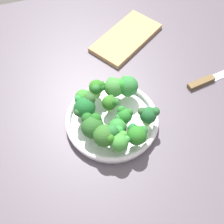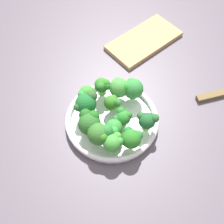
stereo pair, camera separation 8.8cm
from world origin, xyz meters
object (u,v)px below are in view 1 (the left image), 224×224
broccoli_floret_1 (93,126)px  cutting_board (126,38)px  broccoli_floret_5 (124,115)px  broccoli_floret_11 (117,128)px  broccoli_floret_3 (137,134)px  knife (213,78)px  broccoli_floret_12 (106,135)px  broccoli_floret_4 (85,107)px  broccoli_floret_10 (120,142)px  broccoli_floret_7 (97,88)px  broccoli_floret_9 (114,87)px  bowl (112,120)px  broccoli_floret_8 (82,98)px  broccoli_floret_2 (110,103)px  broccoli_floret_6 (127,86)px  broccoli_floret_0 (149,115)px

broccoli_floret_1 → cutting_board: 43.04cm
broccoli_floret_5 → broccoli_floret_11: bearing=-130.7°
broccoli_floret_3 → knife: bearing=25.8°
broccoli_floret_12 → cutting_board: size_ratio=0.28×
broccoli_floret_4 → broccoli_floret_12: size_ratio=1.02×
broccoli_floret_5 → broccoli_floret_10: size_ratio=0.93×
broccoli_floret_1 → broccoli_floret_10: bearing=-49.9°
broccoli_floret_10 → knife: size_ratio=0.24×
broccoli_floret_3 → broccoli_floret_11: (-4.41, 3.56, -0.39)cm
broccoli_floret_3 → broccoli_floret_7: (-5.96, 18.68, -0.11)cm
broccoli_floret_9 → broccoli_floret_11: (-3.22, -13.88, -0.31)cm
broccoli_floret_7 → knife: bearing=-4.0°
broccoli_floret_4 → broccoli_floret_5: size_ratio=1.27×
broccoli_floret_9 → bowl: bearing=-110.4°
broccoli_floret_8 → broccoli_floret_2: bearing=-27.6°
broccoli_floret_6 → broccoli_floret_0: bearing=-77.7°
broccoli_floret_12 → broccoli_floret_0: bearing=13.1°
knife → broccoli_floret_7: bearing=176.0°
bowl → broccoli_floret_5: broccoli_floret_5 is taller
broccoli_floret_7 → broccoli_floret_11: broccoli_floret_7 is taller
broccoli_floret_1 → broccoli_floret_12: size_ratio=1.04×
broccoli_floret_12 → cutting_board: 45.52cm
broccoli_floret_4 → broccoli_floret_8: broccoli_floret_4 is taller
broccoli_floret_4 → broccoli_floret_8: size_ratio=1.34×
broccoli_floret_2 → broccoli_floret_10: (-1.34, -13.52, 0.73)cm
broccoli_floret_11 → broccoli_floret_4: bearing=127.9°
bowl → broccoli_floret_9: broccoli_floret_9 is taller
bowl → cutting_board: 36.33cm
broccoli_floret_7 → knife: size_ratio=0.23×
broccoli_floret_10 → broccoli_floret_12: broccoli_floret_12 is taller
broccoli_floret_0 → cutting_board: 38.32cm
broccoli_floret_4 → broccoli_floret_7: broccoli_floret_4 is taller
broccoli_floret_4 → broccoli_floret_0: bearing=-24.0°
broccoli_floret_2 → broccoli_floret_12: 11.88cm
broccoli_floret_7 → broccoli_floret_8: broccoli_floret_7 is taller
bowl → broccoli_floret_4: broccoli_floret_4 is taller
broccoli_floret_0 → broccoli_floret_4: broccoli_floret_4 is taller
broccoli_floret_0 → broccoli_floret_6: (-2.54, 11.63, -0.09)cm
broccoli_floret_10 → knife: (38.04, 16.83, -6.35)cm
broccoli_floret_2 → cutting_board: size_ratio=0.20×
broccoli_floret_3 → broccoli_floret_4: broccoli_floret_4 is taller
broccoli_floret_11 → cutting_board: broccoli_floret_11 is taller
bowl → cutting_board: bearing=64.6°
broccoli_floret_10 → broccoli_floret_11: size_ratio=1.10×
broccoli_floret_3 → broccoli_floret_5: (-1.45, 6.99, -0.26)cm
bowl → broccoli_floret_0: broccoli_floret_0 is taller
broccoli_floret_8 → cutting_board: 34.65cm
broccoli_floret_8 → broccoli_floret_12: bearing=-79.0°
broccoli_floret_3 → broccoli_floret_9: broccoli_floret_9 is taller
broccoli_floret_0 → broccoli_floret_2: (-9.00, 7.72, -0.76)cm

